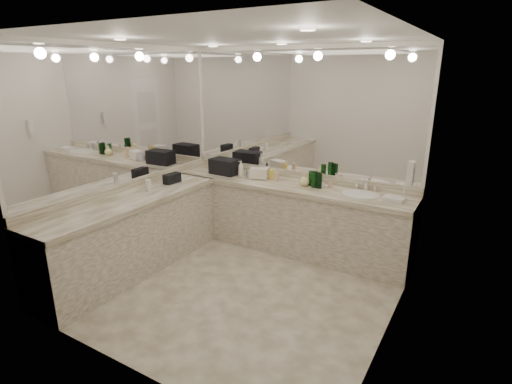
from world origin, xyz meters
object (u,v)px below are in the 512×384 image
Objects in this scene: wall_phone at (411,174)px; cream_cosmetic_case at (259,174)px; soap_bottle_a at (241,168)px; soap_bottle_b at (251,172)px; hand_towel at (394,199)px; black_toiletry_bag at (225,166)px; soap_bottle_c at (304,180)px; sink at (360,195)px.

wall_phone is 1.03× the size of cream_cosmetic_case.
soap_bottle_a is (-0.29, 0.00, 0.04)m from cream_cosmetic_case.
wall_phone is 2.19m from soap_bottle_b.
cream_cosmetic_case is 1.78m from hand_towel.
wall_phone is at bearing -65.36° from hand_towel.
soap_bottle_b reaches higher than hand_towel.
soap_bottle_a is (-2.06, 0.03, 0.09)m from hand_towel.
black_toiletry_bag is 2.38× the size of soap_bottle_b.
wall_phone is 0.68m from hand_towel.
sink is at bearing 0.02° from soap_bottle_c.
cream_cosmetic_case is 0.67m from soap_bottle_c.
cream_cosmetic_case reaches higher than sink.
wall_phone is (0.61, -0.50, 0.46)m from sink.
black_toiletry_bag reaches higher than cream_cosmetic_case.
wall_phone is 1.14× the size of soap_bottle_a.
wall_phone is 2.61m from black_toiletry_bag.
cream_cosmetic_case is 0.29m from soap_bottle_a.
soap_bottle_c is at bearing 0.75° from soap_bottle_b.
cream_cosmetic_case is at bearing -0.28° from soap_bottle_a.
black_toiletry_bag is 1.70× the size of hand_towel.
wall_phone is 2.36m from soap_bottle_a.
hand_towel is (-0.22, 0.48, -0.43)m from wall_phone.
hand_towel is (2.32, -0.01, -0.09)m from black_toiletry_bag.
black_toiletry_bag reaches higher than soap_bottle_b.
soap_bottle_a reaches higher than hand_towel.
hand_towel is at bearing 114.64° from wall_phone.
sink is at bearing -19.86° from cream_cosmetic_case.
black_toiletry_bag is 0.26m from soap_bottle_a.
black_toiletry_bag is (-1.93, -0.01, 0.12)m from sink.
soap_bottle_a is at bearing 167.43° from wall_phone.
sink is at bearing 0.40° from soap_bottle_b.
soap_bottle_a is 0.18m from soap_bottle_b.
cream_cosmetic_case is 1.41× the size of soap_bottle_c.
hand_towel is (0.39, -0.02, 0.02)m from sink.
soap_bottle_a is at bearing 179.45° from soap_bottle_c.
hand_towel is at bearing -1.24° from soap_bottle_c.
wall_phone reaches higher than soap_bottle_c.
sink is 1.68m from soap_bottle_a.
black_toiletry_bag reaches higher than soap_bottle_a.
wall_phone is 2.09m from cream_cosmetic_case.
wall_phone reaches higher than cream_cosmetic_case.
sink is 2.66× the size of soap_bottle_c.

